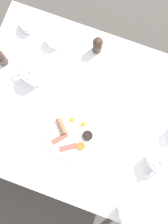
# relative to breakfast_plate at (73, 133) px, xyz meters

# --- Properties ---
(ground_plane) EXTENTS (8.00, 8.00, 0.00)m
(ground_plane) POSITION_rel_breakfast_plate_xyz_m (-0.12, 0.01, -0.73)
(ground_plane) COLOR #4C4742
(table) EXTENTS (0.94, 1.22, 0.72)m
(table) POSITION_rel_breakfast_plate_xyz_m (-0.12, 0.01, -0.07)
(table) COLOR white
(table) RESTS_ON ground_plane
(breakfast_plate) EXTENTS (0.29, 0.29, 0.04)m
(breakfast_plate) POSITION_rel_breakfast_plate_xyz_m (0.00, 0.00, 0.00)
(breakfast_plate) COLOR white
(breakfast_plate) RESTS_ON table
(teapot_near) EXTENTS (0.19, 0.10, 0.13)m
(teapot_near) POSITION_rel_breakfast_plate_xyz_m (-0.01, 0.45, 0.05)
(teapot_near) COLOR white
(teapot_near) RESTS_ON table
(teapot_far) EXTENTS (0.10, 0.20, 0.13)m
(teapot_far) POSITION_rel_breakfast_plate_xyz_m (-0.21, -0.31, 0.05)
(teapot_far) COLOR white
(teapot_far) RESTS_ON table
(teacup_with_saucer_left) EXTENTS (0.14, 0.14, 0.06)m
(teacup_with_saucer_left) POSITION_rel_breakfast_plate_xyz_m (-0.47, -0.44, 0.02)
(teacup_with_saucer_left) COLOR white
(teacup_with_saucer_left) RESTS_ON table
(teacup_with_saucer_right) EXTENTS (0.14, 0.14, 0.06)m
(teacup_with_saucer_right) POSITION_rel_breakfast_plate_xyz_m (-0.44, -0.27, 0.02)
(teacup_with_saucer_right) COLOR white
(teacup_with_saucer_right) RESTS_ON table
(water_glass_short) EXTENTS (0.08, 0.08, 0.09)m
(water_glass_short) POSITION_rel_breakfast_plate_xyz_m (0.28, 0.38, 0.04)
(water_glass_short) COLOR white
(water_glass_short) RESTS_ON table
(pepper_grinder) EXTENTS (0.05, 0.05, 0.13)m
(pepper_grinder) POSITION_rel_breakfast_plate_xyz_m (-0.48, -0.04, 0.06)
(pepper_grinder) COLOR #38281E
(pepper_grinder) RESTS_ON table
(salt_grinder) EXTENTS (0.05, 0.05, 0.13)m
(salt_grinder) POSITION_rel_breakfast_plate_xyz_m (-0.24, -0.50, 0.06)
(salt_grinder) COLOR #38281E
(salt_grinder) RESTS_ON table
(knife_by_plate) EXTENTS (0.06, 0.23, 0.00)m
(knife_by_plate) POSITION_rel_breakfast_plate_xyz_m (-0.24, 0.25, -0.01)
(knife_by_plate) COLOR silver
(knife_by_plate) RESTS_ON table
(spoon_for_tea) EXTENTS (0.14, 0.07, 0.00)m
(spoon_for_tea) POSITION_rel_breakfast_plate_xyz_m (-0.32, -0.04, -0.01)
(spoon_for_tea) COLOR silver
(spoon_for_tea) RESTS_ON table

